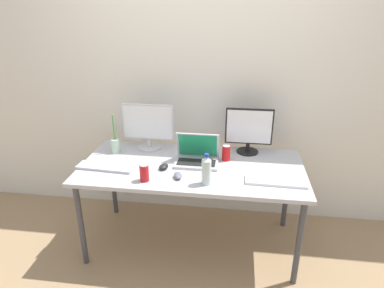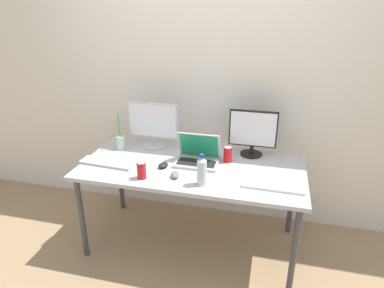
# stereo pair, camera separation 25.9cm
# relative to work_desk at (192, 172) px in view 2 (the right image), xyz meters

# --- Properties ---
(ground_plane) EXTENTS (16.00, 16.00, 0.00)m
(ground_plane) POSITION_rel_work_desk_xyz_m (0.00, 0.00, -0.68)
(ground_plane) COLOR #9E7F5B
(wall_back) EXTENTS (7.00, 0.08, 2.60)m
(wall_back) POSITION_rel_work_desk_xyz_m (0.00, 0.59, 0.62)
(wall_back) COLOR silver
(wall_back) RESTS_ON ground
(work_desk) EXTENTS (1.72, 0.83, 0.74)m
(work_desk) POSITION_rel_work_desk_xyz_m (0.00, 0.00, 0.00)
(work_desk) COLOR #424247
(work_desk) RESTS_ON ground
(monitor_left) EXTENTS (0.44, 0.20, 0.39)m
(monitor_left) POSITION_rel_work_desk_xyz_m (-0.41, 0.28, 0.27)
(monitor_left) COLOR silver
(monitor_left) RESTS_ON work_desk
(monitor_center) EXTENTS (0.39, 0.18, 0.38)m
(monitor_center) POSITION_rel_work_desk_xyz_m (0.43, 0.31, 0.26)
(monitor_center) COLOR black
(monitor_center) RESTS_ON work_desk
(laptop_silver) EXTENTS (0.34, 0.24, 0.24)m
(laptop_silver) POSITION_rel_work_desk_xyz_m (0.03, 0.06, 0.11)
(laptop_silver) COLOR #B7B7BC
(laptop_silver) RESTS_ON work_desk
(keyboard_main) EXTENTS (0.44, 0.16, 0.02)m
(keyboard_main) POSITION_rel_work_desk_xyz_m (-0.65, -0.14, 0.07)
(keyboard_main) COLOR #B2B2B7
(keyboard_main) RESTS_ON work_desk
(keyboard_aux) EXTENTS (0.43, 0.15, 0.02)m
(keyboard_aux) POSITION_rel_work_desk_xyz_m (0.62, -0.19, 0.07)
(keyboard_aux) COLOR white
(keyboard_aux) RESTS_ON work_desk
(mouse_by_keyboard) EXTENTS (0.09, 0.11, 0.04)m
(mouse_by_keyboard) POSITION_rel_work_desk_xyz_m (-0.21, -0.09, 0.08)
(mouse_by_keyboard) COLOR black
(mouse_by_keyboard) RESTS_ON work_desk
(mouse_by_laptop) EXTENTS (0.08, 0.11, 0.04)m
(mouse_by_laptop) POSITION_rel_work_desk_xyz_m (-0.07, -0.22, 0.08)
(mouse_by_laptop) COLOR slate
(mouse_by_laptop) RESTS_ON work_desk
(water_bottle) EXTENTS (0.07, 0.07, 0.23)m
(water_bottle) POSITION_rel_work_desk_xyz_m (0.14, -0.27, 0.16)
(water_bottle) COLOR silver
(water_bottle) RESTS_ON work_desk
(soda_can_near_keyboard) EXTENTS (0.07, 0.07, 0.13)m
(soda_can_near_keyboard) POSITION_rel_work_desk_xyz_m (-0.30, -0.29, 0.12)
(soda_can_near_keyboard) COLOR red
(soda_can_near_keyboard) RESTS_ON work_desk
(soda_can_by_laptop) EXTENTS (0.07, 0.07, 0.13)m
(soda_can_by_laptop) POSITION_rel_work_desk_xyz_m (0.26, 0.13, 0.12)
(soda_can_by_laptop) COLOR red
(soda_can_by_laptop) RESTS_ON work_desk
(bamboo_vase) EXTENTS (0.07, 0.07, 0.33)m
(bamboo_vase) POSITION_rel_work_desk_xyz_m (-0.67, 0.16, 0.13)
(bamboo_vase) COLOR #B2D1B7
(bamboo_vase) RESTS_ON work_desk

